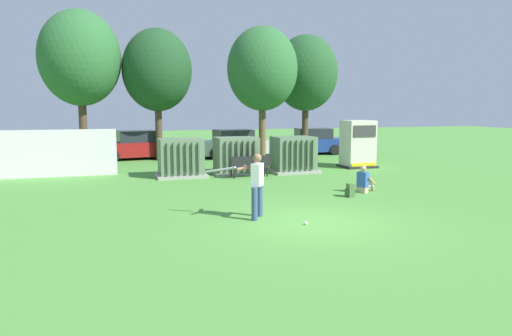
% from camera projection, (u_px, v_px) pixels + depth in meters
% --- Properties ---
extents(ground_plane, '(96.00, 96.00, 0.00)m').
position_uv_depth(ground_plane, '(316.00, 223.00, 11.93)').
color(ground_plane, '#51933D').
extents(fence_panel, '(4.80, 0.12, 2.00)m').
position_uv_depth(fence_panel, '(58.00, 153.00, 19.61)').
color(fence_panel, silver).
rests_on(fence_panel, ground).
extents(transformer_west, '(2.10, 1.70, 1.62)m').
position_uv_depth(transformer_west, '(181.00, 158.00, 19.71)').
color(transformer_west, '#9E9B93').
rests_on(transformer_west, ground).
extents(transformer_mid_west, '(2.10, 1.70, 1.62)m').
position_uv_depth(transformer_mid_west, '(236.00, 156.00, 20.59)').
color(transformer_mid_west, '#9E9B93').
rests_on(transformer_mid_west, ground).
extents(transformer_mid_east, '(2.10, 1.70, 1.62)m').
position_uv_depth(transformer_mid_east, '(293.00, 155.00, 21.06)').
color(transformer_mid_east, '#9E9B93').
rests_on(transformer_mid_east, ground).
extents(generator_enclosure, '(1.60, 1.40, 2.30)m').
position_uv_depth(generator_enclosure, '(358.00, 144.00, 22.73)').
color(generator_enclosure, '#262626').
rests_on(generator_enclosure, ground).
extents(park_bench, '(1.83, 0.60, 0.92)m').
position_uv_depth(park_bench, '(250.00, 165.00, 19.54)').
color(park_bench, black).
rests_on(park_bench, ground).
extents(batter, '(1.45, 1.15, 1.74)m').
position_uv_depth(batter, '(255.00, 182.00, 12.30)').
color(batter, '#384C75').
rests_on(batter, ground).
extents(sports_ball, '(0.09, 0.09, 0.09)m').
position_uv_depth(sports_ball, '(306.00, 223.00, 11.72)').
color(sports_ball, white).
rests_on(sports_ball, ground).
extents(seated_spectator, '(0.79, 0.67, 0.96)m').
position_uv_depth(seated_spectator, '(364.00, 182.00, 16.15)').
color(seated_spectator, tan).
rests_on(seated_spectator, ground).
extents(backpack, '(0.29, 0.34, 0.44)m').
position_uv_depth(backpack, '(350.00, 190.00, 15.33)').
color(backpack, '#4C723F').
rests_on(backpack, ground).
extents(tree_left, '(4.14, 4.14, 7.92)m').
position_uv_depth(tree_left, '(80.00, 58.00, 23.94)').
color(tree_left, '#4C3828').
rests_on(tree_left, ground).
extents(tree_center_left, '(3.74, 3.74, 7.15)m').
position_uv_depth(tree_center_left, '(157.00, 71.00, 25.16)').
color(tree_center_left, '#4C3828').
rests_on(tree_center_left, ground).
extents(tree_center_right, '(3.78, 3.78, 7.22)m').
position_uv_depth(tree_center_right, '(262.00, 69.00, 24.83)').
color(tree_center_right, brown).
rests_on(tree_center_right, ground).
extents(tree_right, '(3.75, 3.75, 7.16)m').
position_uv_depth(tree_right, '(306.00, 73.00, 27.41)').
color(tree_right, '#4C3828').
rests_on(tree_right, ground).
extents(parked_car_leftmost, '(4.40, 2.36, 1.62)m').
position_uv_depth(parked_car_leftmost, '(135.00, 146.00, 26.28)').
color(parked_car_leftmost, maroon).
rests_on(parked_car_leftmost, ground).
extents(parked_car_left_of_center, '(4.38, 2.31, 1.62)m').
position_uv_depth(parked_car_left_of_center, '(232.00, 144.00, 27.50)').
color(parked_car_left_of_center, '#B2B2B7').
rests_on(parked_car_left_of_center, ground).
extents(parked_car_right_of_center, '(4.39, 2.34, 1.62)m').
position_uv_depth(parked_car_right_of_center, '(312.00, 142.00, 29.16)').
color(parked_car_right_of_center, navy).
rests_on(parked_car_right_of_center, ground).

